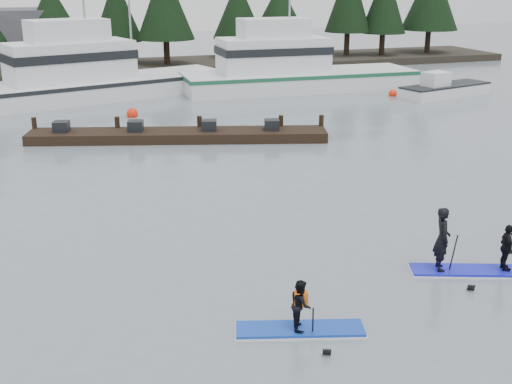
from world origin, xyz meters
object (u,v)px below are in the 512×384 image
object	(u,v)px
paddleboard_solo	(301,315)
paddleboard_duo	(468,249)
fishing_boat_medium	(293,80)
floating_dock	(178,135)
fishing_boat_large	(95,87)

from	to	relation	value
paddleboard_solo	paddleboard_duo	world-z (taller)	paddleboard_duo
fishing_boat_medium	floating_dock	size ratio (longest dim) A/B	1.14
paddleboard_solo	paddleboard_duo	bearing A→B (deg)	30.94
fishing_boat_medium	paddleboard_duo	bearing A→B (deg)	-100.79
fishing_boat_large	fishing_boat_medium	bearing A→B (deg)	-21.40
paddleboard_duo	fishing_boat_medium	bearing A→B (deg)	97.79
fishing_boat_large	paddleboard_duo	size ratio (longest dim) A/B	5.59
fishing_boat_medium	floating_dock	xyz separation A→B (m)	(-10.57, -11.57, -0.44)
fishing_boat_large	paddleboard_solo	bearing A→B (deg)	-103.22
fishing_boat_medium	paddleboard_solo	bearing A→B (deg)	-109.61
floating_dock	paddleboard_duo	world-z (taller)	paddleboard_duo
fishing_boat_large	paddleboard_solo	xyz separation A→B (m)	(1.51, -30.88, -0.29)
fishing_boat_medium	floating_dock	distance (m)	15.67
fishing_boat_large	floating_dock	world-z (taller)	fishing_boat_large
fishing_boat_large	paddleboard_duo	world-z (taller)	fishing_boat_large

